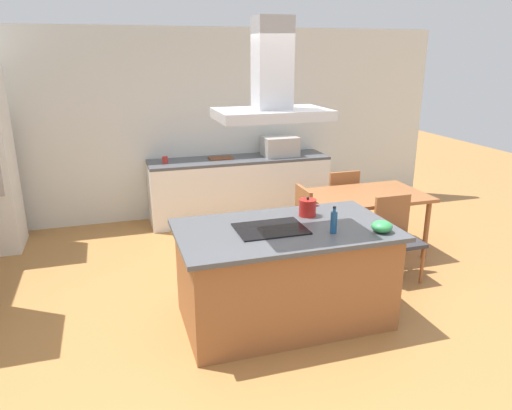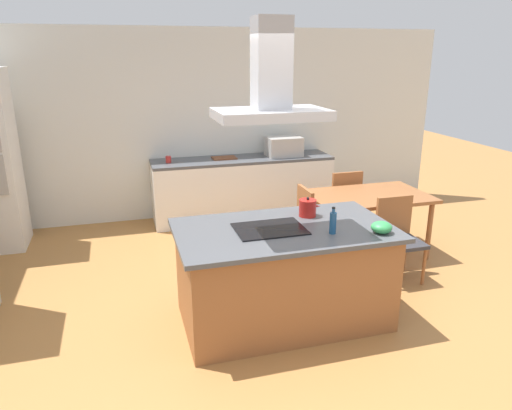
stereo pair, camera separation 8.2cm
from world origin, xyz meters
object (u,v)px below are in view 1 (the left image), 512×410
at_px(cooktop, 271,229).
at_px(chair_facing_back_wall, 340,198).
at_px(dining_table, 366,201).
at_px(chair_facing_island, 396,232).
at_px(chair_at_left_end, 294,221).
at_px(cutting_board, 221,158).
at_px(mixing_bowl, 382,226).
at_px(tea_kettle, 308,208).
at_px(olive_oil_bottle, 334,222).
at_px(coffee_mug_red, 165,160).
at_px(range_hood, 272,87).
at_px(countertop_microwave, 280,146).

distance_m(cooktop, chair_facing_back_wall, 2.47).
height_order(dining_table, chair_facing_island, chair_facing_island).
bearing_deg(dining_table, chair_at_left_end, 180.00).
relative_size(cutting_board, dining_table, 0.24).
bearing_deg(mixing_bowl, chair_at_left_end, 97.23).
bearing_deg(tea_kettle, chair_facing_island, 12.46).
xyz_separation_m(tea_kettle, cutting_board, (-0.20, 2.69, -0.07)).
relative_size(cooktop, cutting_board, 1.76).
xyz_separation_m(cooktop, olive_oil_bottle, (0.48, -0.24, 0.09)).
xyz_separation_m(coffee_mug_red, dining_table, (2.16, -1.73, -0.28)).
bearing_deg(cooktop, chair_at_left_end, 59.13).
height_order(coffee_mug_red, range_hood, range_hood).
xyz_separation_m(cutting_board, range_hood, (-0.25, -2.93, 1.19)).
distance_m(mixing_bowl, range_hood, 1.49).
xyz_separation_m(coffee_mug_red, range_hood, (0.55, -2.89, 1.16)).
distance_m(mixing_bowl, chair_facing_back_wall, 2.33).
distance_m(countertop_microwave, cutting_board, 0.90).
bearing_deg(dining_table, tea_kettle, -141.56).
xyz_separation_m(chair_facing_back_wall, chair_at_left_end, (-0.92, -0.67, 0.00)).
bearing_deg(chair_facing_back_wall, coffee_mug_red, 153.85).
xyz_separation_m(olive_oil_bottle, mixing_bowl, (0.41, -0.10, -0.05)).
bearing_deg(chair_at_left_end, chair_facing_island, -36.01).
height_order(cooktop, dining_table, cooktop).
distance_m(tea_kettle, mixing_bowl, 0.73).
xyz_separation_m(cooktop, range_hood, (-0.00, 0.00, 1.20)).
height_order(tea_kettle, mixing_bowl, tea_kettle).
height_order(olive_oil_bottle, chair_at_left_end, olive_oil_bottle).
bearing_deg(chair_facing_island, tea_kettle, -167.54).
height_order(countertop_microwave, coffee_mug_red, countertop_microwave).
height_order(tea_kettle, olive_oil_bottle, olive_oil_bottle).
height_order(chair_at_left_end, range_hood, range_hood).
bearing_deg(chair_facing_back_wall, chair_at_left_end, -143.99).
bearing_deg(countertop_microwave, chair_facing_island, -78.71).
bearing_deg(countertop_microwave, chair_at_left_end, -104.38).
height_order(olive_oil_bottle, chair_facing_back_wall, olive_oil_bottle).
height_order(olive_oil_bottle, range_hood, range_hood).
bearing_deg(tea_kettle, coffee_mug_red, 110.67).
bearing_deg(cutting_board, coffee_mug_red, -177.12).
distance_m(cutting_board, chair_at_left_end, 1.86).
bearing_deg(chair_facing_back_wall, chair_facing_island, -90.00).
relative_size(mixing_bowl, chair_facing_back_wall, 0.20).
distance_m(cutting_board, chair_facing_island, 2.81).
xyz_separation_m(olive_oil_bottle, cutting_board, (-0.23, 3.17, -0.09)).
xyz_separation_m(tea_kettle, mixing_bowl, (0.44, -0.58, -0.03)).
bearing_deg(tea_kettle, chair_facing_back_wall, 53.80).
xyz_separation_m(olive_oil_bottle, chair_at_left_end, (0.21, 1.40, -0.49)).
relative_size(olive_oil_bottle, cutting_board, 0.69).
bearing_deg(cooktop, cutting_board, 85.11).
relative_size(tea_kettle, olive_oil_bottle, 0.90).
bearing_deg(range_hood, coffee_mug_red, 100.76).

